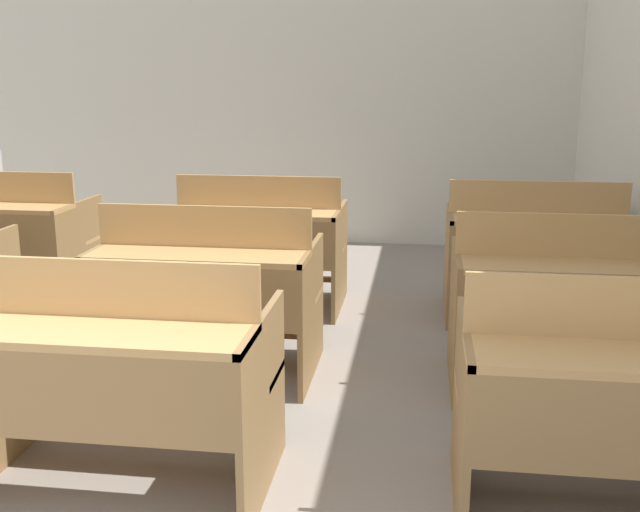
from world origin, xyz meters
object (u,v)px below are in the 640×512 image
(bench_third_right, at_px, (534,250))
(bench_second_right, at_px, (568,303))
(bench_front_center, at_px, (117,375))
(bench_front_right, at_px, (625,403))
(bench_second_center, at_px, (207,290))
(bench_third_center, at_px, (260,241))
(wastepaper_bin, at_px, (565,270))
(bench_third_left, at_px, (5,234))

(bench_third_right, bearing_deg, bench_second_right, -90.08)
(bench_second_right, bearing_deg, bench_front_center, -147.17)
(bench_third_right, bearing_deg, bench_front_right, -90.49)
(bench_second_center, bearing_deg, bench_third_center, 89.31)
(bench_third_center, relative_size, bench_third_right, 1.00)
(bench_front_right, bearing_deg, bench_front_center, -179.89)
(bench_second_right, bearing_deg, bench_front_right, -90.90)
(bench_third_right, bearing_deg, bench_third_center, 179.53)
(bench_second_right, xyz_separation_m, wastepaper_bin, (0.36, 2.03, -0.33))
(bench_front_right, bearing_deg, bench_second_center, 147.13)
(bench_second_center, bearing_deg, bench_third_left, 146.83)
(bench_second_center, height_order, bench_third_center, same)
(bench_third_center, bearing_deg, bench_second_center, -90.69)
(bench_second_center, height_order, wastepaper_bin, bench_second_center)
(bench_third_left, xyz_separation_m, wastepaper_bin, (4.14, 0.80, -0.33))
(bench_front_right, distance_m, wastepaper_bin, 3.28)
(bench_front_center, bearing_deg, bench_second_center, 89.64)
(bench_front_center, bearing_deg, wastepaper_bin, 55.22)
(wastepaper_bin, bearing_deg, bench_second_center, -137.79)
(bench_third_right, height_order, wastepaper_bin, bench_third_right)
(bench_third_left, xyz_separation_m, bench_third_right, (3.77, -0.00, 0.00))
(bench_second_right, height_order, bench_third_right, same)
(bench_third_right, bearing_deg, bench_front_center, -127.79)
(bench_second_right, bearing_deg, bench_third_left, 162.03)
(bench_third_right, bearing_deg, bench_third_left, 179.96)
(bench_second_right, distance_m, bench_third_center, 2.24)
(bench_third_right, bearing_deg, wastepaper_bin, 65.76)
(bench_front_right, bearing_deg, bench_third_left, 146.98)
(bench_third_center, bearing_deg, wastepaper_bin, 19.52)
(bench_front_center, height_order, bench_third_right, same)
(bench_front_right, relative_size, wastepaper_bin, 4.06)
(bench_second_right, bearing_deg, bench_third_right, 89.92)
(bench_front_right, bearing_deg, bench_second_right, 89.10)
(bench_second_center, bearing_deg, bench_front_right, -32.87)
(bench_front_center, relative_size, bench_front_right, 1.00)
(bench_second_center, height_order, bench_third_right, same)
(bench_second_right, height_order, wastepaper_bin, bench_second_right)
(bench_front_right, height_order, bench_third_right, same)
(bench_front_right, bearing_deg, bench_third_center, 127.02)
(bench_third_center, height_order, wastepaper_bin, bench_third_center)
(bench_front_right, relative_size, bench_third_center, 1.00)
(bench_front_right, height_order, bench_second_right, same)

